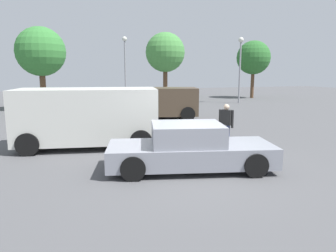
{
  "coord_description": "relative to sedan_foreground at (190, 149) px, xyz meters",
  "views": [
    {
      "loc": [
        -3.26,
        -7.75,
        2.72
      ],
      "look_at": [
        -0.0,
        2.1,
        0.9
      ],
      "focal_mm": 33.38,
      "sensor_mm": 36.0,
      "label": 1
    }
  ],
  "objects": [
    {
      "name": "dog",
      "position": [
        2.63,
        0.78,
        -0.36
      ],
      "size": [
        0.63,
        0.31,
        0.38
      ],
      "rotation": [
        0.0,
        0.0,
        0.22
      ],
      "color": "beige",
      "rests_on": "ground_plane"
    },
    {
      "name": "sedan_foreground",
      "position": [
        0.0,
        0.0,
        0.0
      ],
      "size": [
        4.84,
        2.76,
        1.3
      ],
      "rotation": [
        0.0,
        0.0,
        -0.24
      ],
      "color": "gray",
      "rests_on": "ground_plane"
    },
    {
      "name": "light_post_mid",
      "position": [
        2.26,
        21.42,
        3.44
      ],
      "size": [
        0.44,
        0.44,
        5.87
      ],
      "color": "gray",
      "rests_on": "ground_plane"
    },
    {
      "name": "light_post_near",
      "position": [
        11.1,
        15.9,
        3.25
      ],
      "size": [
        0.44,
        0.44,
        5.55
      ],
      "color": "gray",
      "rests_on": "ground_plane"
    },
    {
      "name": "pedestrian",
      "position": [
        2.34,
        2.2,
        0.32
      ],
      "size": [
        0.44,
        0.46,
        1.55
      ],
      "rotation": [
        0.0,
        0.0,
        0.72
      ],
      "color": "navy",
      "rests_on": "ground_plane"
    },
    {
      "name": "suv_dark",
      "position": [
        1.77,
        9.29,
        0.4
      ],
      "size": [
        4.92,
        3.08,
        1.79
      ],
      "rotation": [
        0.0,
        0.0,
        -0.26
      ],
      "color": "#4C3D2D",
      "rests_on": "ground_plane"
    },
    {
      "name": "tree_back_left",
      "position": [
        -4.65,
        15.99,
        3.45
      ],
      "size": [
        3.39,
        3.39,
        5.77
      ],
      "color": "brown",
      "rests_on": "ground_plane"
    },
    {
      "name": "tree_far_right",
      "position": [
        6.18,
        21.42,
        3.9
      ],
      "size": [
        3.77,
        3.77,
        6.41
      ],
      "color": "brown",
      "rests_on": "ground_plane"
    },
    {
      "name": "ground_plane",
      "position": [
        0.03,
        -0.1,
        -0.59
      ],
      "size": [
        80.0,
        80.0,
        0.0
      ],
      "primitive_type": "plane",
      "color": "#515154"
    },
    {
      "name": "van_white",
      "position": [
        -2.49,
        3.59,
        0.55
      ],
      "size": [
        5.15,
        2.89,
        2.12
      ],
      "rotation": [
        0.0,
        0.0,
        2.96
      ],
      "color": "silver",
      "rests_on": "ground_plane"
    },
    {
      "name": "tree_back_center",
      "position": [
        15.14,
        20.08,
        3.48
      ],
      "size": [
        3.38,
        3.38,
        5.78
      ],
      "color": "brown",
      "rests_on": "ground_plane"
    }
  ]
}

